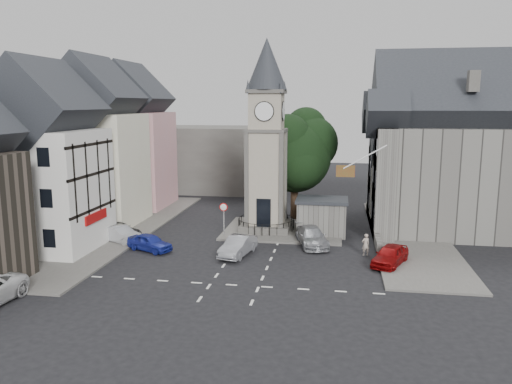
% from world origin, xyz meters
% --- Properties ---
extents(ground, '(120.00, 120.00, 0.00)m').
position_xyz_m(ground, '(0.00, 0.00, 0.00)').
color(ground, black).
rests_on(ground, ground).
extents(pavement_west, '(6.00, 30.00, 0.14)m').
position_xyz_m(pavement_west, '(-12.50, 6.00, 0.07)').
color(pavement_west, '#595651').
rests_on(pavement_west, ground).
extents(pavement_east, '(6.00, 26.00, 0.14)m').
position_xyz_m(pavement_east, '(12.00, 8.00, 0.07)').
color(pavement_east, '#595651').
rests_on(pavement_east, ground).
extents(central_island, '(10.00, 8.00, 0.16)m').
position_xyz_m(central_island, '(1.50, 8.00, 0.08)').
color(central_island, '#595651').
rests_on(central_island, ground).
extents(road_markings, '(20.00, 8.00, 0.01)m').
position_xyz_m(road_markings, '(0.00, -5.50, 0.01)').
color(road_markings, silver).
rests_on(road_markings, ground).
extents(clock_tower, '(4.86, 4.86, 16.25)m').
position_xyz_m(clock_tower, '(0.00, 7.99, 8.12)').
color(clock_tower, '#4C4944').
rests_on(clock_tower, ground).
extents(stone_shelter, '(4.30, 3.30, 3.08)m').
position_xyz_m(stone_shelter, '(4.80, 7.50, 1.55)').
color(stone_shelter, '#5C5A55').
rests_on(stone_shelter, ground).
extents(town_tree, '(7.20, 7.20, 10.80)m').
position_xyz_m(town_tree, '(2.00, 13.00, 6.97)').
color(town_tree, black).
rests_on(town_tree, ground).
extents(warning_sign_post, '(0.70, 0.19, 2.85)m').
position_xyz_m(warning_sign_post, '(-3.20, 5.43, 2.03)').
color(warning_sign_post, black).
rests_on(warning_sign_post, ground).
extents(terrace_pink, '(8.10, 7.60, 12.80)m').
position_xyz_m(terrace_pink, '(-15.50, 16.00, 6.58)').
color(terrace_pink, '#D19092').
rests_on(terrace_pink, ground).
extents(terrace_cream, '(8.10, 7.60, 12.80)m').
position_xyz_m(terrace_cream, '(-15.50, 8.00, 6.58)').
color(terrace_cream, beige).
rests_on(terrace_cream, ground).
extents(terrace_tudor, '(8.10, 7.60, 12.00)m').
position_xyz_m(terrace_tudor, '(-15.50, 0.00, 6.19)').
color(terrace_tudor, silver).
rests_on(terrace_tudor, ground).
extents(backdrop_west, '(20.00, 10.00, 8.00)m').
position_xyz_m(backdrop_west, '(-12.00, 28.00, 4.00)').
color(backdrop_west, '#4C4944').
rests_on(backdrop_west, ground).
extents(east_building, '(14.40, 11.40, 12.60)m').
position_xyz_m(east_building, '(15.59, 11.00, 6.26)').
color(east_building, '#5C5A55').
rests_on(east_building, ground).
extents(east_boundary_wall, '(0.40, 16.00, 0.90)m').
position_xyz_m(east_boundary_wall, '(9.20, 10.00, 0.45)').
color(east_boundary_wall, '#5C5A55').
rests_on(east_boundary_wall, ground).
extents(flagpole, '(3.68, 0.10, 2.74)m').
position_xyz_m(flagpole, '(8.00, 4.00, 7.00)').
color(flagpole, white).
rests_on(flagpole, ground).
extents(car_west_blue, '(4.01, 2.87, 1.27)m').
position_xyz_m(car_west_blue, '(-7.79, 0.58, 0.63)').
color(car_west_blue, '#1B2896').
rests_on(car_west_blue, ground).
extents(car_west_silver, '(4.26, 2.96, 1.33)m').
position_xyz_m(car_west_silver, '(-10.91, 2.30, 0.66)').
color(car_west_silver, '#A5A8AD').
rests_on(car_west_silver, ground).
extents(car_west_grey, '(4.85, 4.16, 1.24)m').
position_xyz_m(car_west_grey, '(-11.50, 3.49, 0.62)').
color(car_west_grey, '#2B2C2E').
rests_on(car_west_grey, ground).
extents(car_island_silver, '(2.33, 4.48, 1.41)m').
position_xyz_m(car_island_silver, '(-1.00, 0.50, 0.70)').
color(car_island_silver, '#A0A2A9').
rests_on(car_island_silver, ground).
extents(car_island_east, '(3.22, 5.26, 1.42)m').
position_xyz_m(car_island_east, '(4.16, 3.98, 0.71)').
color(car_island_east, '#9A9DA2').
rests_on(car_island_east, ground).
extents(car_east_red, '(3.18, 4.43, 1.40)m').
position_xyz_m(car_east_red, '(9.72, -0.00, 0.70)').
color(car_east_red, maroon).
rests_on(car_east_red, ground).
extents(pedestrian, '(0.70, 0.59, 1.62)m').
position_xyz_m(pedestrian, '(8.18, 2.00, 0.81)').
color(pedestrian, '#AD9E8F').
rests_on(pedestrian, ground).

